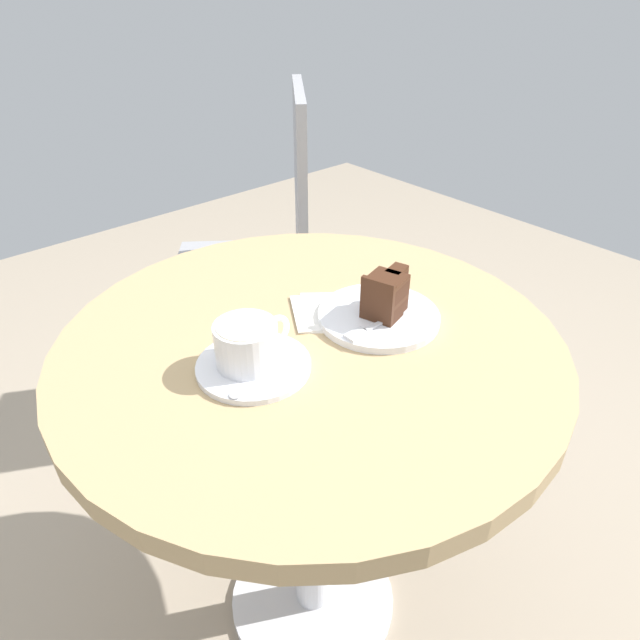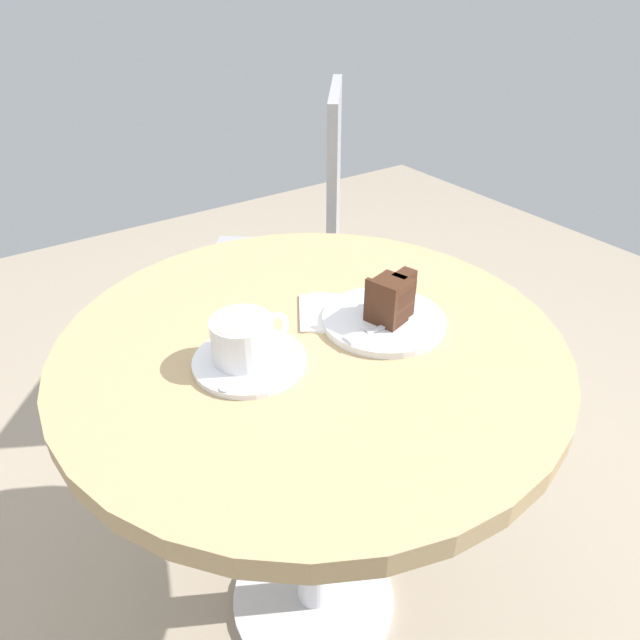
{
  "view_description": "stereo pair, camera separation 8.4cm",
  "coord_description": "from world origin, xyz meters",
  "px_view_note": "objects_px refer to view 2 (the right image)",
  "views": [
    {
      "loc": [
        -0.46,
        -0.55,
        1.19
      ],
      "look_at": [
        0.0,
        -0.02,
        0.74
      ],
      "focal_mm": 32.0,
      "sensor_mm": 36.0,
      "label": 1
    },
    {
      "loc": [
        -0.4,
        -0.6,
        1.19
      ],
      "look_at": [
        0.0,
        -0.02,
        0.74
      ],
      "focal_mm": 32.0,
      "sensor_mm": 36.0,
      "label": 2
    }
  ],
  "objects_px": {
    "teaspoon": "(244,383)",
    "cake_plate": "(384,320)",
    "cake_slice": "(392,299)",
    "fork": "(376,330)",
    "cafe_chair": "(303,236)",
    "napkin": "(339,312)",
    "saucer": "(250,361)",
    "coffee_cup": "(244,338)"
  },
  "relations": [
    {
      "from": "teaspoon",
      "to": "cake_slice",
      "type": "bearing_deg",
      "value": -162.54
    },
    {
      "from": "fork",
      "to": "cafe_chair",
      "type": "xyz_separation_m",
      "value": [
        0.31,
        0.68,
        -0.18
      ]
    },
    {
      "from": "fork",
      "to": "cake_plate",
      "type": "bearing_deg",
      "value": -144.26
    },
    {
      "from": "fork",
      "to": "cafe_chair",
      "type": "distance_m",
      "value": 0.77
    },
    {
      "from": "napkin",
      "to": "cafe_chair",
      "type": "bearing_deg",
      "value": 62.19
    },
    {
      "from": "napkin",
      "to": "saucer",
      "type": "bearing_deg",
      "value": -168.95
    },
    {
      "from": "saucer",
      "to": "cafe_chair",
      "type": "bearing_deg",
      "value": 51.63
    },
    {
      "from": "cake_plate",
      "to": "saucer",
      "type": "bearing_deg",
      "value": 173.06
    },
    {
      "from": "cake_plate",
      "to": "cafe_chair",
      "type": "xyz_separation_m",
      "value": [
        0.27,
        0.66,
        -0.17
      ]
    },
    {
      "from": "teaspoon",
      "to": "cake_slice",
      "type": "relative_size",
      "value": 0.98
    },
    {
      "from": "coffee_cup",
      "to": "fork",
      "type": "xyz_separation_m",
      "value": [
        0.19,
        -0.06,
        -0.03
      ]
    },
    {
      "from": "cake_plate",
      "to": "napkin",
      "type": "distance_m",
      "value": 0.08
    },
    {
      "from": "cake_plate",
      "to": "cafe_chair",
      "type": "bearing_deg",
      "value": 67.45
    },
    {
      "from": "teaspoon",
      "to": "fork",
      "type": "distance_m",
      "value": 0.22
    },
    {
      "from": "fork",
      "to": "cafe_chair",
      "type": "relative_size",
      "value": 0.16
    },
    {
      "from": "teaspoon",
      "to": "cake_plate",
      "type": "distance_m",
      "value": 0.26
    },
    {
      "from": "coffee_cup",
      "to": "teaspoon",
      "type": "distance_m",
      "value": 0.07
    },
    {
      "from": "saucer",
      "to": "cake_plate",
      "type": "height_order",
      "value": "cake_plate"
    },
    {
      "from": "coffee_cup",
      "to": "teaspoon",
      "type": "bearing_deg",
      "value": -120.12
    },
    {
      "from": "cake_plate",
      "to": "napkin",
      "type": "xyz_separation_m",
      "value": [
        -0.04,
        0.06,
        -0.0
      ]
    },
    {
      "from": "coffee_cup",
      "to": "cake_slice",
      "type": "relative_size",
      "value": 1.28
    },
    {
      "from": "napkin",
      "to": "teaspoon",
      "type": "bearing_deg",
      "value": -158.97
    },
    {
      "from": "saucer",
      "to": "napkin",
      "type": "height_order",
      "value": "saucer"
    },
    {
      "from": "cafe_chair",
      "to": "cake_plate",
      "type": "bearing_deg",
      "value": 15.21
    },
    {
      "from": "teaspoon",
      "to": "napkin",
      "type": "bearing_deg",
      "value": -144.66
    },
    {
      "from": "coffee_cup",
      "to": "cake_plate",
      "type": "distance_m",
      "value": 0.23
    },
    {
      "from": "teaspoon",
      "to": "saucer",
      "type": "bearing_deg",
      "value": -110.55
    },
    {
      "from": "cake_plate",
      "to": "napkin",
      "type": "height_order",
      "value": "cake_plate"
    },
    {
      "from": "cake_slice",
      "to": "teaspoon",
      "type": "bearing_deg",
      "value": -176.85
    },
    {
      "from": "saucer",
      "to": "teaspoon",
      "type": "xyz_separation_m",
      "value": [
        -0.03,
        -0.05,
        0.01
      ]
    },
    {
      "from": "teaspoon",
      "to": "cake_plate",
      "type": "bearing_deg",
      "value": -161.16
    },
    {
      "from": "cafe_chair",
      "to": "coffee_cup",
      "type": "bearing_deg",
      "value": -0.98
    },
    {
      "from": "cake_slice",
      "to": "saucer",
      "type": "bearing_deg",
      "value": 171.9
    },
    {
      "from": "saucer",
      "to": "coffee_cup",
      "type": "bearing_deg",
      "value": 117.36
    },
    {
      "from": "fork",
      "to": "teaspoon",
      "type": "bearing_deg",
      "value": 0.48
    },
    {
      "from": "saucer",
      "to": "cafe_chair",
      "type": "distance_m",
      "value": 0.82
    },
    {
      "from": "teaspoon",
      "to": "cafe_chair",
      "type": "bearing_deg",
      "value": -113.82
    },
    {
      "from": "teaspoon",
      "to": "cake_plate",
      "type": "xyz_separation_m",
      "value": [
        0.26,
        0.02,
        -0.01
      ]
    },
    {
      "from": "coffee_cup",
      "to": "cafe_chair",
      "type": "height_order",
      "value": "cafe_chair"
    },
    {
      "from": "saucer",
      "to": "teaspoon",
      "type": "distance_m",
      "value": 0.06
    },
    {
      "from": "teaspoon",
      "to": "cafe_chair",
      "type": "relative_size",
      "value": 0.1
    },
    {
      "from": "napkin",
      "to": "cafe_chair",
      "type": "distance_m",
      "value": 0.69
    }
  ]
}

